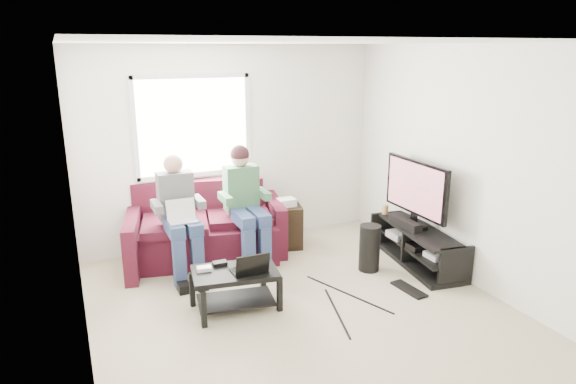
{
  "coord_description": "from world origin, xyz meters",
  "views": [
    {
      "loc": [
        -2.01,
        -4.11,
        2.56
      ],
      "look_at": [
        0.08,
        0.6,
        1.1
      ],
      "focal_mm": 32.0,
      "sensor_mm": 36.0,
      "label": 1
    }
  ],
  "objects_px": {
    "tv_stand": "(417,248)",
    "end_table": "(286,225)",
    "sofa": "(207,231)",
    "tv": "(416,189)",
    "subwoofer": "(370,248)",
    "coffee_table": "(235,281)"
  },
  "relations": [
    {
      "from": "tv_stand",
      "to": "end_table",
      "type": "height_order",
      "value": "end_table"
    },
    {
      "from": "sofa",
      "to": "tv",
      "type": "height_order",
      "value": "tv"
    },
    {
      "from": "subwoofer",
      "to": "end_table",
      "type": "height_order",
      "value": "end_table"
    },
    {
      "from": "tv_stand",
      "to": "coffee_table",
      "type": "bearing_deg",
      "value": -176.21
    },
    {
      "from": "sofa",
      "to": "subwoofer",
      "type": "height_order",
      "value": "sofa"
    },
    {
      "from": "tv_stand",
      "to": "subwoofer",
      "type": "bearing_deg",
      "value": 171.15
    },
    {
      "from": "coffee_table",
      "to": "tv",
      "type": "height_order",
      "value": "tv"
    },
    {
      "from": "sofa",
      "to": "end_table",
      "type": "bearing_deg",
      "value": -4.95
    },
    {
      "from": "coffee_table",
      "to": "subwoofer",
      "type": "height_order",
      "value": "subwoofer"
    },
    {
      "from": "coffee_table",
      "to": "end_table",
      "type": "bearing_deg",
      "value": 49.24
    },
    {
      "from": "tv_stand",
      "to": "end_table",
      "type": "bearing_deg",
      "value": 135.94
    },
    {
      "from": "tv",
      "to": "subwoofer",
      "type": "relative_size",
      "value": 1.98
    },
    {
      "from": "end_table",
      "to": "tv_stand",
      "type": "bearing_deg",
      "value": -44.06
    },
    {
      "from": "tv_stand",
      "to": "subwoofer",
      "type": "relative_size",
      "value": 2.6
    },
    {
      "from": "end_table",
      "to": "coffee_table",
      "type": "bearing_deg",
      "value": -130.76
    },
    {
      "from": "sofa",
      "to": "tv_stand",
      "type": "bearing_deg",
      "value": -29.21
    },
    {
      "from": "coffee_table",
      "to": "subwoofer",
      "type": "xyz_separation_m",
      "value": [
        1.74,
        0.25,
        -0.03
      ]
    },
    {
      "from": "subwoofer",
      "to": "end_table",
      "type": "relative_size",
      "value": 0.84
    },
    {
      "from": "tv_stand",
      "to": "subwoofer",
      "type": "height_order",
      "value": "subwoofer"
    },
    {
      "from": "sofa",
      "to": "end_table",
      "type": "xyz_separation_m",
      "value": [
        1.05,
        -0.09,
        -0.04
      ]
    },
    {
      "from": "sofa",
      "to": "coffee_table",
      "type": "height_order",
      "value": "sofa"
    },
    {
      "from": "coffee_table",
      "to": "end_table",
      "type": "relative_size",
      "value": 1.37
    }
  ]
}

